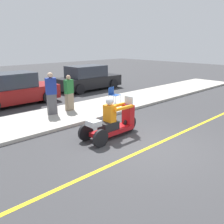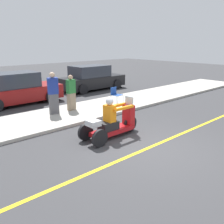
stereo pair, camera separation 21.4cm
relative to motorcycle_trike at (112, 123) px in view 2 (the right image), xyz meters
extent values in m
plane|color=#38383A|center=(0.21, -1.43, -0.49)|extent=(60.00, 60.00, 0.00)
cube|color=gold|center=(-0.01, -1.43, -0.49)|extent=(24.00, 0.12, 0.01)
cube|color=#B2ADA3|center=(0.21, 3.17, -0.43)|extent=(28.00, 2.80, 0.12)
cylinder|color=black|center=(0.88, 0.00, -0.21)|extent=(0.56, 0.10, 0.56)
cylinder|color=black|center=(-0.85, -0.37, -0.21)|extent=(0.56, 0.10, 0.56)
cylinder|color=black|center=(-0.85, 0.37, -0.21)|extent=(0.56, 0.10, 0.56)
cube|color=#AD1419|center=(-0.01, 0.00, -0.26)|extent=(1.59, 0.51, 0.14)
cube|color=black|center=(-0.17, 0.00, -0.05)|extent=(0.64, 0.40, 0.29)
cube|color=#AD1419|center=(0.78, 0.00, 0.08)|extent=(0.24, 0.40, 0.83)
cube|color=silver|center=(0.80, 0.00, 0.65)|extent=(0.03, 0.37, 0.30)
cube|color=silver|center=(-0.81, 0.00, 0.18)|extent=(0.36, 0.40, 0.18)
cube|color=orange|center=(-0.12, 0.00, 0.37)|extent=(0.26, 0.38, 0.55)
sphere|color=silver|center=(-0.12, 0.00, 0.77)|extent=(0.26, 0.26, 0.26)
cube|color=gray|center=(0.01, -0.12, -0.05)|extent=(0.14, 0.14, 0.29)
cube|color=gray|center=(0.01, 0.12, -0.05)|extent=(0.14, 0.14, 0.29)
cube|color=orange|center=(0.33, -0.20, 0.51)|extent=(0.90, 0.09, 0.09)
cube|color=orange|center=(0.33, 0.20, 0.51)|extent=(0.90, 0.09, 0.09)
cube|color=#515156|center=(-0.19, 3.52, 0.06)|extent=(0.44, 0.35, 0.87)
cube|color=navy|center=(-0.19, 3.52, 0.84)|extent=(0.48, 0.36, 0.69)
sphere|color=beige|center=(-0.19, 3.52, 1.30)|extent=(0.23, 0.23, 0.23)
cube|color=gray|center=(0.71, 3.53, 0.02)|extent=(0.36, 0.26, 0.77)
cube|color=#267233|center=(0.71, 3.53, 0.71)|extent=(0.40, 0.26, 0.61)
sphere|color=tan|center=(0.71, 3.53, 1.12)|extent=(0.21, 0.21, 0.21)
cylinder|color=#A5A8AD|center=(2.86, 2.72, -0.15)|extent=(0.02, 0.02, 0.44)
cylinder|color=#A5A8AD|center=(3.29, 2.80, -0.15)|extent=(0.02, 0.02, 0.44)
cylinder|color=#A5A8AD|center=(2.78, 3.16, -0.15)|extent=(0.02, 0.02, 0.44)
cylinder|color=#A5A8AD|center=(3.21, 3.23, -0.15)|extent=(0.02, 0.02, 0.44)
cube|color=#1E479E|center=(3.04, 2.98, 0.08)|extent=(0.51, 0.51, 0.02)
cube|color=#1E479E|center=(3.00, 3.19, 0.26)|extent=(0.44, 0.10, 0.38)
cube|color=black|center=(4.94, 7.39, 0.04)|extent=(4.46, 1.75, 0.71)
cube|color=#2D333D|center=(4.72, 7.39, 0.76)|extent=(2.45, 1.58, 0.73)
cylinder|color=black|center=(6.39, 6.51, -0.17)|extent=(0.64, 0.22, 0.64)
cylinder|color=black|center=(6.39, 8.26, -0.17)|extent=(0.64, 0.22, 0.64)
cylinder|color=black|center=(3.50, 6.51, -0.17)|extent=(0.64, 0.22, 0.64)
cylinder|color=black|center=(3.50, 8.26, -0.17)|extent=(0.64, 0.22, 0.64)
cube|color=maroon|center=(-0.42, 6.78, 0.05)|extent=(4.35, 1.76, 0.72)
cube|color=#2D333D|center=(-0.64, 6.78, 0.78)|extent=(2.39, 1.59, 0.73)
cylinder|color=black|center=(0.99, 5.90, -0.17)|extent=(0.64, 0.22, 0.64)
cylinder|color=black|center=(0.99, 7.67, -0.17)|extent=(0.64, 0.22, 0.64)
camera|label=1|loc=(-5.51, -5.72, 2.63)|focal=40.00mm
camera|label=2|loc=(-5.36, -5.87, 2.63)|focal=40.00mm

